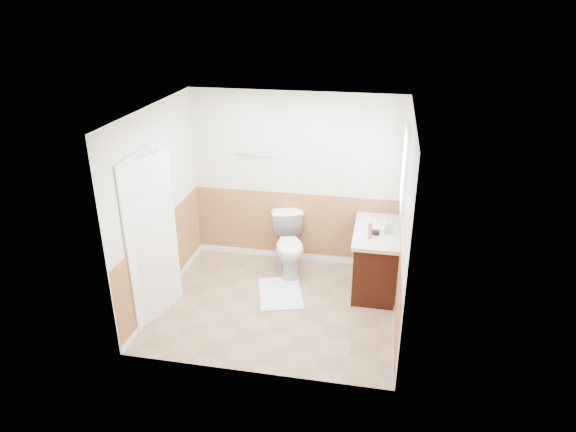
% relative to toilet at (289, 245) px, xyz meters
% --- Properties ---
extents(floor, '(3.00, 3.00, 0.00)m').
position_rel_toilet_xyz_m(floor, '(0.01, -0.90, -0.41)').
color(floor, '#8C7051').
rests_on(floor, ground).
extents(ceiling, '(3.00, 3.00, 0.00)m').
position_rel_toilet_xyz_m(ceiling, '(0.01, -0.90, 2.09)').
color(ceiling, white).
rests_on(ceiling, floor).
extents(wall_back, '(3.00, 0.00, 3.00)m').
position_rel_toilet_xyz_m(wall_back, '(0.01, 0.40, 0.84)').
color(wall_back, silver).
rests_on(wall_back, floor).
extents(wall_front, '(3.00, 0.00, 3.00)m').
position_rel_toilet_xyz_m(wall_front, '(0.01, -2.20, 0.84)').
color(wall_front, silver).
rests_on(wall_front, floor).
extents(wall_left, '(0.00, 3.00, 3.00)m').
position_rel_toilet_xyz_m(wall_left, '(-1.49, -0.90, 0.84)').
color(wall_left, silver).
rests_on(wall_left, floor).
extents(wall_right, '(0.00, 3.00, 3.00)m').
position_rel_toilet_xyz_m(wall_right, '(1.51, -0.90, 0.84)').
color(wall_right, silver).
rests_on(wall_right, floor).
extents(wainscot_back, '(3.00, 0.00, 3.00)m').
position_rel_toilet_xyz_m(wainscot_back, '(0.01, 0.39, 0.09)').
color(wainscot_back, '#9F683F').
rests_on(wainscot_back, floor).
extents(wainscot_front, '(3.00, 0.00, 3.00)m').
position_rel_toilet_xyz_m(wainscot_front, '(0.01, -2.19, 0.09)').
color(wainscot_front, '#9F683F').
rests_on(wainscot_front, floor).
extents(wainscot_left, '(0.00, 2.60, 2.60)m').
position_rel_toilet_xyz_m(wainscot_left, '(-1.48, -0.90, 0.09)').
color(wainscot_left, '#9F683F').
rests_on(wainscot_left, floor).
extents(wainscot_right, '(0.00, 2.60, 2.60)m').
position_rel_toilet_xyz_m(wainscot_right, '(1.49, -0.90, 0.09)').
color(wainscot_right, '#9F683F').
rests_on(wainscot_right, floor).
extents(toilet, '(0.66, 0.90, 0.82)m').
position_rel_toilet_xyz_m(toilet, '(0.00, 0.00, 0.00)').
color(toilet, white).
rests_on(toilet, floor).
extents(bath_mat, '(0.75, 0.92, 0.02)m').
position_rel_toilet_xyz_m(bath_mat, '(0.00, -0.64, -0.40)').
color(bath_mat, white).
rests_on(bath_mat, floor).
extents(vanity_cabinet, '(0.55, 1.10, 0.80)m').
position_rel_toilet_xyz_m(vanity_cabinet, '(1.22, -0.21, -0.01)').
color(vanity_cabinet, black).
rests_on(vanity_cabinet, floor).
extents(vanity_knob_left, '(0.03, 0.03, 0.03)m').
position_rel_toilet_xyz_m(vanity_knob_left, '(0.92, -0.31, 0.14)').
color(vanity_knob_left, white).
rests_on(vanity_knob_left, vanity_cabinet).
extents(vanity_knob_right, '(0.03, 0.03, 0.03)m').
position_rel_toilet_xyz_m(vanity_knob_right, '(0.92, -0.11, 0.14)').
color(vanity_knob_right, '#B5B4BB').
rests_on(vanity_knob_right, vanity_cabinet).
extents(countertop, '(0.60, 1.15, 0.05)m').
position_rel_toilet_xyz_m(countertop, '(1.21, -0.21, 0.42)').
color(countertop, beige).
rests_on(countertop, vanity_cabinet).
extents(sink_basin, '(0.36, 0.36, 0.02)m').
position_rel_toilet_xyz_m(sink_basin, '(1.22, -0.06, 0.45)').
color(sink_basin, silver).
rests_on(sink_basin, countertop).
extents(faucet, '(0.02, 0.02, 0.14)m').
position_rel_toilet_xyz_m(faucet, '(1.40, -0.06, 0.51)').
color(faucet, silver).
rests_on(faucet, countertop).
extents(lotion_bottle, '(0.05, 0.05, 0.22)m').
position_rel_toilet_xyz_m(lotion_bottle, '(1.12, -0.48, 0.55)').
color(lotion_bottle, '#E53B65').
rests_on(lotion_bottle, countertop).
extents(soap_dispenser, '(0.09, 0.09, 0.17)m').
position_rel_toilet_xyz_m(soap_dispenser, '(1.34, -0.29, 0.53)').
color(soap_dispenser, '#8B929D').
rests_on(soap_dispenser, countertop).
extents(hair_dryer_body, '(0.14, 0.07, 0.07)m').
position_rel_toilet_xyz_m(hair_dryer_body, '(1.17, -0.35, 0.48)').
color(hair_dryer_body, black).
rests_on(hair_dryer_body, countertop).
extents(hair_dryer_handle, '(0.03, 0.03, 0.07)m').
position_rel_toilet_xyz_m(hair_dryer_handle, '(1.14, -0.36, 0.45)').
color(hair_dryer_handle, black).
rests_on(hair_dryer_handle, countertop).
extents(mirror_panel, '(0.02, 0.35, 0.90)m').
position_rel_toilet_xyz_m(mirror_panel, '(1.48, 0.20, 1.14)').
color(mirror_panel, silver).
rests_on(mirror_panel, wall_right).
extents(window_frame, '(0.04, 0.80, 1.00)m').
position_rel_toilet_xyz_m(window_frame, '(1.48, -0.31, 1.34)').
color(window_frame, white).
rests_on(window_frame, wall_right).
extents(window_glass, '(0.01, 0.70, 0.90)m').
position_rel_toilet_xyz_m(window_glass, '(1.49, -0.31, 1.34)').
color(window_glass, white).
rests_on(window_glass, wall_right).
extents(door, '(0.29, 0.78, 2.04)m').
position_rel_toilet_xyz_m(door, '(-1.39, -1.35, 0.61)').
color(door, white).
rests_on(door, wall_left).
extents(door_frame, '(0.02, 0.92, 2.10)m').
position_rel_toilet_xyz_m(door_frame, '(-1.47, -1.35, 0.62)').
color(door_frame, white).
rests_on(door_frame, wall_left).
extents(door_knob, '(0.06, 0.06, 0.06)m').
position_rel_toilet_xyz_m(door_knob, '(-1.33, -1.02, 0.54)').
color(door_knob, silver).
rests_on(door_knob, door).
extents(towel_bar, '(0.62, 0.02, 0.02)m').
position_rel_toilet_xyz_m(towel_bar, '(-0.54, 0.35, 1.19)').
color(towel_bar, silver).
rests_on(towel_bar, wall_back).
extents(tp_holder_bar, '(0.14, 0.02, 0.02)m').
position_rel_toilet_xyz_m(tp_holder_bar, '(-0.09, 0.33, 0.29)').
color(tp_holder_bar, silver).
rests_on(tp_holder_bar, wall_back).
extents(tp_roll, '(0.10, 0.11, 0.11)m').
position_rel_toilet_xyz_m(tp_roll, '(-0.09, 0.33, 0.29)').
color(tp_roll, white).
rests_on(tp_roll, tp_holder_bar).
extents(tp_sheet, '(0.10, 0.01, 0.16)m').
position_rel_toilet_xyz_m(tp_sheet, '(-0.09, 0.33, 0.18)').
color(tp_sheet, white).
rests_on(tp_sheet, tp_roll).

